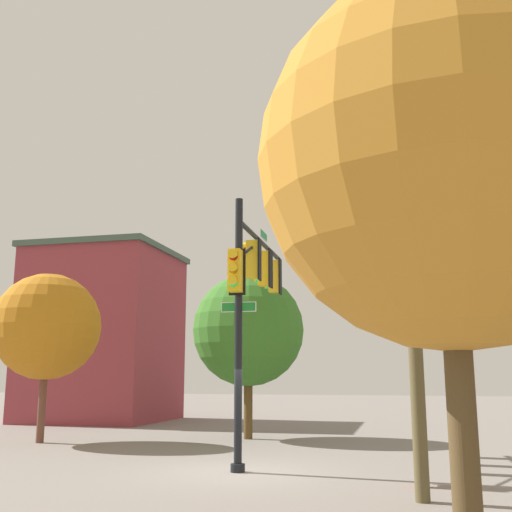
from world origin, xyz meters
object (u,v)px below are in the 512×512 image
fire_hydrant (421,467)px  brick_building (104,333)px  signal_pole_assembly (253,282)px  tree_far (248,330)px  utility_pole (411,267)px  tree_mid (446,162)px  tree_near (47,326)px

fire_hydrant → brick_building: brick_building is taller
signal_pole_assembly → tree_far: bearing=15.5°
signal_pole_assembly → brick_building: 17.40m
tree_far → fire_hydrant: bearing=-145.5°
utility_pole → fire_hydrant: (1.64, -0.02, -4.09)m
signal_pole_assembly → tree_mid: size_ratio=0.92×
signal_pole_assembly → tree_far: signal_pole_assembly is taller
fire_hydrant → tree_mid: 7.76m
utility_pole → brick_building: (17.55, 15.83, 0.05)m
tree_mid → brick_building: 27.42m
utility_pole → tree_mid: utility_pole is taller
tree_mid → tree_far: bearing=23.5°
fire_hydrant → tree_mid: tree_mid is taller
utility_pole → brick_building: brick_building is taller
utility_pole → fire_hydrant: bearing=-0.8°
utility_pole → brick_building: bearing=42.1°
fire_hydrant → tree_mid: (-6.15, -0.42, 4.72)m
utility_pole → tree_near: bearing=59.9°
brick_building → tree_mid: bearing=-143.6°
tree_far → signal_pole_assembly: bearing=-164.5°
fire_hydrant → brick_building: size_ratio=0.09×
fire_hydrant → tree_far: bearing=34.5°
signal_pole_assembly → utility_pole: utility_pole is taller
signal_pole_assembly → fire_hydrant: size_ratio=8.44×
tree_mid → utility_pole: bearing=5.6°
tree_mid → tree_near: bearing=48.1°
tree_near → brick_building: size_ratio=0.67×
tree_near → tree_mid: size_ratio=0.79×
tree_mid → tree_far: tree_mid is taller
fire_hydrant → tree_mid: size_ratio=0.11×
utility_pole → tree_mid: size_ratio=1.14×
utility_pole → fire_hydrant: 4.41m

